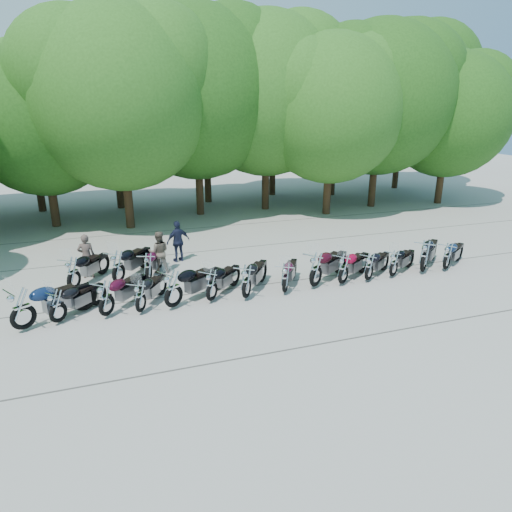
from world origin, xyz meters
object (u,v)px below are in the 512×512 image
object	(u,v)px
rider_0	(86,256)
motorcycle_12	(425,255)
motorcycle_13	(448,256)
rider_2	(178,241)
motorcycle_0	(22,308)
motorcycle_2	(106,297)
motorcycle_5	(212,284)
motorcycle_10	(369,266)
motorcycle_11	(394,263)
motorcycle_15	(118,266)
motorcycle_16	(148,266)
motorcycle_1	(57,305)
motorcycle_6	(246,281)
motorcycle_9	(344,268)
motorcycle_8	(316,268)
motorcycle_14	(73,272)
motorcycle_3	(140,296)
rider_1	(159,252)
motorcycle_4	(173,288)
motorcycle_7	(285,277)

from	to	relation	value
rider_0	motorcycle_12	bearing A→B (deg)	168.74
motorcycle_13	rider_2	distance (m)	10.52
motorcycle_0	motorcycle_2	world-z (taller)	motorcycle_0
motorcycle_5	rider_2	size ratio (longest dim) A/B	1.30
motorcycle_10	motorcycle_11	distance (m)	1.08
motorcycle_15	motorcycle_16	distance (m)	1.04
motorcycle_1	motorcycle_6	world-z (taller)	motorcycle_6
motorcycle_9	motorcycle_16	world-z (taller)	motorcycle_9
motorcycle_2	motorcycle_11	distance (m)	10.08
motorcycle_2	motorcycle_11	size ratio (longest dim) A/B	1.10
motorcycle_0	motorcycle_8	xyz separation A→B (m)	(9.15, 0.25, -0.00)
motorcycle_0	rider_2	bearing A→B (deg)	-78.78
motorcycle_10	motorcycle_14	bearing A→B (deg)	40.44
motorcycle_10	motorcycle_13	distance (m)	3.43
motorcycle_12	motorcycle_16	xyz separation A→B (m)	(-9.92, 2.44, -0.11)
motorcycle_3	motorcycle_15	distance (m)	2.74
rider_0	rider_1	distance (m)	2.60
motorcycle_4	motorcycle_16	bearing A→B (deg)	-22.19
motorcycle_2	motorcycle_6	distance (m)	4.35
motorcycle_7	motorcycle_12	distance (m)	5.70
motorcycle_5	motorcycle_9	distance (m)	4.73
motorcycle_2	motorcycle_7	distance (m)	5.73
motorcycle_9	motorcycle_13	xyz separation A→B (m)	(4.48, 0.02, -0.03)
motorcycle_5	rider_0	bearing A→B (deg)	-0.44
motorcycle_6	motorcycle_15	bearing A→B (deg)	1.76
rider_2	motorcycle_3	bearing A→B (deg)	51.16
motorcycle_3	rider_2	xyz separation A→B (m)	(1.94, 4.54, 0.26)
motorcycle_2	rider_1	world-z (taller)	rider_1
motorcycle_14	motorcycle_3	bearing A→B (deg)	161.78
motorcycle_11	motorcycle_16	distance (m)	8.92
motorcycle_5	motorcycle_13	xyz separation A→B (m)	(9.21, -0.06, -0.00)
motorcycle_10	motorcycle_11	size ratio (longest dim) A/B	1.01
motorcycle_4	motorcycle_1	bearing A→B (deg)	56.09
motorcycle_1	motorcycle_10	xyz separation A→B (m)	(10.35, -0.01, 0.00)
motorcycle_0	rider_1	world-z (taller)	rider_1
motorcycle_5	rider_1	bearing A→B (deg)	-26.60
motorcycle_12	motorcycle_1	bearing A→B (deg)	49.36
motorcycle_4	motorcycle_12	world-z (taller)	motorcycle_12
motorcycle_1	motorcycle_15	distance (m)	3.21
motorcycle_1	motorcycle_4	size ratio (longest dim) A/B	0.84
motorcycle_7	motorcycle_12	xyz separation A→B (m)	(5.70, 0.14, 0.12)
motorcycle_13	rider_0	distance (m)	13.52
motorcycle_11	motorcycle_14	distance (m)	11.35
motorcycle_0	motorcycle_14	xyz separation A→B (m)	(1.23, 2.70, -0.05)
motorcycle_1	motorcycle_12	bearing A→B (deg)	-133.51
motorcycle_3	motorcycle_13	size ratio (longest dim) A/B	0.95
motorcycle_0	motorcycle_11	xyz separation A→B (m)	(12.31, 0.24, -0.14)
motorcycle_2	motorcycle_1	bearing A→B (deg)	40.87
motorcycle_10	motorcycle_8	bearing A→B (deg)	52.60
motorcycle_2	motorcycle_14	bearing A→B (deg)	-27.00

